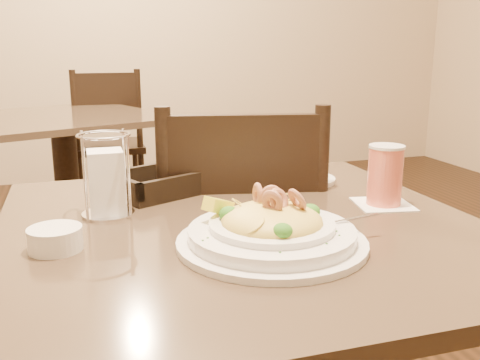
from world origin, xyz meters
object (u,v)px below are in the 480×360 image
object	(u,v)px
drink_glass	(385,176)
dining_chair_near	(238,264)
napkin_caddy	(106,180)
main_table	(243,332)
butter_ramekin	(55,239)
bread_basket	(157,185)
dining_chair_far	(108,140)
pasta_bowl	(272,230)
side_plate	(301,179)
background_table	(66,161)

from	to	relation	value
drink_glass	dining_chair_near	bearing A→B (deg)	125.80
napkin_caddy	main_table	bearing A→B (deg)	-28.10
dining_chair_near	butter_ramekin	bearing A→B (deg)	52.85
drink_glass	bread_basket	world-z (taller)	drink_glass
dining_chair_far	pasta_bowl	world-z (taller)	dining_chair_far
dining_chair_far	napkin_caddy	size ratio (longest dim) A/B	5.61
drink_glass	bread_basket	xyz separation A→B (m)	(-0.44, 0.23, -0.04)
dining_chair_near	drink_glass	bearing A→B (deg)	137.38
bread_basket	dining_chair_far	bearing A→B (deg)	89.59
dining_chair_near	side_plate	xyz separation A→B (m)	(0.14, -0.07, 0.24)
main_table	drink_glass	size ratio (longest dim) A/B	6.75
dining_chair_far	drink_glass	distance (m)	2.43
background_table	pasta_bowl	size ratio (longest dim) A/B	3.26
dining_chair_near	main_table	bearing A→B (deg)	86.03
background_table	pasta_bowl	bearing A→B (deg)	-79.45
main_table	butter_ramekin	bearing A→B (deg)	-173.30
dining_chair_far	napkin_caddy	distance (m)	2.30
background_table	butter_ramekin	xyz separation A→B (m)	(0.02, -1.86, 0.25)
drink_glass	dining_chair_far	bearing A→B (deg)	100.26
dining_chair_near	napkin_caddy	size ratio (longest dim) A/B	5.61
dining_chair_near	butter_ramekin	world-z (taller)	dining_chair_near
main_table	pasta_bowl	bearing A→B (deg)	-85.73
side_plate	butter_ramekin	bearing A→B (deg)	-151.90
bread_basket	background_table	bearing A→B (deg)	98.32
dining_chair_far	drink_glass	size ratio (longest dim) A/B	6.97
dining_chair_near	dining_chair_far	distance (m)	2.07
dining_chair_far	bread_basket	xyz separation A→B (m)	(-0.02, -2.14, 0.25)
drink_glass	bread_basket	distance (m)	0.50
dining_chair_near	napkin_caddy	world-z (taller)	dining_chair_near
bread_basket	napkin_caddy	world-z (taller)	napkin_caddy
main_table	dining_chair_far	distance (m)	2.40
bread_basket	napkin_caddy	bearing A→B (deg)	-132.10
drink_glass	pasta_bowl	bearing A→B (deg)	-153.58
pasta_bowl	napkin_caddy	size ratio (longest dim) A/B	2.15
side_plate	butter_ramekin	size ratio (longest dim) A/B	1.93
main_table	napkin_caddy	bearing A→B (deg)	151.90
napkin_caddy	butter_ramekin	world-z (taller)	napkin_caddy
dining_chair_near	butter_ramekin	size ratio (longest dim) A/B	10.50
main_table	dining_chair_far	world-z (taller)	dining_chair_far
background_table	napkin_caddy	bearing A→B (deg)	-86.22
main_table	background_table	world-z (taller)	same
main_table	side_plate	size ratio (longest dim) A/B	5.26
background_table	dining_chair_near	world-z (taller)	dining_chair_near
butter_ramekin	dining_chair_far	bearing A→B (deg)	84.67
background_table	napkin_caddy	xyz separation A→B (m)	(0.11, -1.69, 0.30)
drink_glass	napkin_caddy	xyz separation A→B (m)	(-0.56, 0.10, 0.01)
pasta_bowl	drink_glass	size ratio (longest dim) A/B	2.68
dining_chair_near	bread_basket	size ratio (longest dim) A/B	3.93
dining_chair_far	napkin_caddy	world-z (taller)	dining_chair_far
dining_chair_near	bread_basket	world-z (taller)	dining_chair_near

